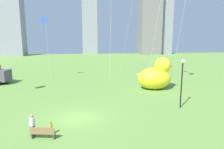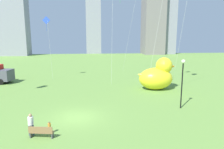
{
  "view_description": "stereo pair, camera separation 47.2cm",
  "coord_description": "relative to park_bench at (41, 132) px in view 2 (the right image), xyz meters",
  "views": [
    {
      "loc": [
        1.05,
        -17.73,
        7.14
      ],
      "look_at": [
        3.42,
        2.86,
        3.33
      ],
      "focal_mm": 33.32,
      "sensor_mm": 36.0,
      "label": 1
    },
    {
      "loc": [
        1.51,
        -17.78,
        7.14
      ],
      "look_at": [
        3.42,
        2.86,
        3.33
      ],
      "focal_mm": 33.32,
      "sensor_mm": 36.0,
      "label": 2
    }
  ],
  "objects": [
    {
      "name": "kite_blue",
      "position": [
        -3.57,
        20.93,
        8.83
      ],
      "size": [
        1.27,
        0.78,
        10.33
      ],
      "color": "silver",
      "rests_on": "ground"
    },
    {
      "name": "ground_plane",
      "position": [
        2.23,
        3.61,
        -0.48
      ],
      "size": [
        140.0,
        140.0,
        0.0
      ],
      "primitive_type": "plane",
      "color": "olive"
    },
    {
      "name": "person_child",
      "position": [
        0.45,
        0.64,
        0.04
      ],
      "size": [
        0.23,
        0.23,
        0.94
      ],
      "color": "silver",
      "rests_on": "ground"
    },
    {
      "name": "lamppost",
      "position": [
        12.48,
        5.14,
        2.92
      ],
      "size": [
        0.38,
        0.38,
        4.94
      ],
      "color": "black",
      "rests_on": "ground"
    },
    {
      "name": "park_bench",
      "position": [
        0.0,
        0.0,
        0.0
      ],
      "size": [
        1.78,
        0.72,
        0.9
      ],
      "color": "olive",
      "rests_on": "ground"
    },
    {
      "name": "city_skyline",
      "position": [
        7.73,
        71.78,
        14.37
      ],
      "size": [
        72.38,
        17.13,
        40.06
      ],
      "color": "gray",
      "rests_on": "ground"
    },
    {
      "name": "person_adult",
      "position": [
        -0.84,
        0.54,
        0.43
      ],
      "size": [
        0.4,
        0.4,
        1.64
      ],
      "color": "#38476B",
      "rests_on": "ground"
    },
    {
      "name": "giant_inflatable_duck",
      "position": [
        12.4,
        12.86,
        1.38
      ],
      "size": [
        5.28,
        3.39,
        4.37
      ],
      "color": "yellow",
      "rests_on": "ground"
    }
  ]
}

